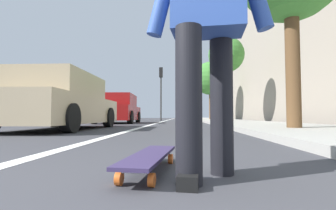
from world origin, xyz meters
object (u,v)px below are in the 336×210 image
object	(u,v)px
street_tree_mid	(226,55)
street_tree_far	(210,78)
skateboard	(150,157)
traffic_light	(161,84)
parked_car_near	(60,103)
parked_car_mid	(118,110)
skater_person	(207,14)

from	to	relation	value
street_tree_mid	street_tree_far	world-z (taller)	street_tree_far
skateboard	street_tree_mid	xyz separation A→B (m)	(11.54, -2.64, 3.57)
skateboard	traffic_light	distance (m)	18.02
traffic_light	parked_car_near	bearing A→B (deg)	173.08
parked_car_mid	street_tree_far	world-z (taller)	street_tree_far
street_tree_far	parked_car_mid	bearing A→B (deg)	145.07
skateboard	skater_person	distance (m)	0.92
skateboard	street_tree_far	distance (m)	19.35
parked_car_mid	street_tree_mid	size ratio (longest dim) A/B	0.88
traffic_light	parked_car_mid	bearing A→B (deg)	167.14
skater_person	parked_car_mid	size ratio (longest dim) A/B	0.40
skater_person	traffic_light	xyz separation A→B (m)	(17.88, 1.81, 2.04)
parked_car_near	traffic_light	distance (m)	13.30
parked_car_near	street_tree_mid	size ratio (longest dim) A/B	0.95
skateboard	parked_car_near	world-z (taller)	parked_car_near
parked_car_near	street_tree_far	bearing A→B (deg)	-21.90
parked_car_mid	traffic_light	distance (m)	7.58
skater_person	parked_car_near	distance (m)	5.94
skateboard	street_tree_mid	world-z (taller)	street_tree_mid
skateboard	parked_car_near	size ratio (longest dim) A/B	0.19
skateboard	street_tree_far	size ratio (longest dim) A/B	0.17
skater_person	skateboard	bearing A→B (deg)	66.74
skater_person	street_tree_far	xyz separation A→B (m)	(19.00, -2.29, 2.62)
street_tree_far	skater_person	bearing A→B (deg)	173.13
parked_car_near	skater_person	bearing A→B (deg)	-145.21
parked_car_near	street_tree_far	world-z (taller)	street_tree_far
skateboard	parked_car_near	xyz separation A→B (m)	(4.73, 3.04, 0.61)
skater_person	parked_car_near	size ratio (longest dim) A/B	0.37
skateboard	street_tree_far	world-z (taller)	street_tree_far
skater_person	street_tree_far	bearing A→B (deg)	-6.87
street_tree_far	traffic_light	bearing A→B (deg)	105.30
parked_car_near	parked_car_mid	bearing A→B (deg)	0.29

